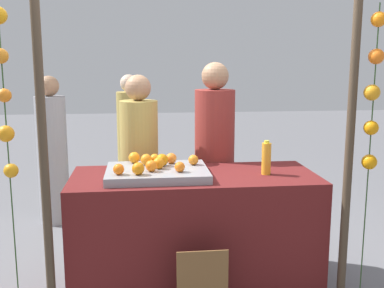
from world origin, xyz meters
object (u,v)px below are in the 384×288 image
stall_counter (194,231)px  orange_0 (138,169)px  juice_bottle (266,158)px  orange_1 (134,158)px  vendor_right (214,168)px  vendor_left (140,175)px

stall_counter → orange_0: orange_0 is taller
stall_counter → juice_bottle: size_ratio=7.15×
orange_0 → orange_1: size_ratio=1.00×
orange_0 → vendor_right: (0.64, 0.75, -0.19)m
orange_0 → vendor_left: bearing=89.4°
orange_0 → stall_counter: bearing=26.0°
juice_bottle → orange_0: bearing=-170.7°
vendor_left → vendor_right: 0.64m
juice_bottle → vendor_left: 1.14m
orange_1 → stall_counter: bearing=-20.5°
stall_counter → orange_1: (-0.43, 0.16, 0.54)m
vendor_left → juice_bottle: bearing=-34.1°
stall_counter → juice_bottle: juice_bottle is taller
juice_bottle → orange_1: bearing=167.7°
stall_counter → vendor_left: vendor_left is taller
orange_0 → juice_bottle: juice_bottle is taller
stall_counter → orange_1: orange_1 is taller
orange_0 → orange_1: (-0.03, 0.36, -0.00)m
stall_counter → vendor_right: 0.69m
orange_0 → vendor_right: 1.01m
orange_1 → juice_bottle: bearing=-12.3°
vendor_left → stall_counter: bearing=-55.4°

